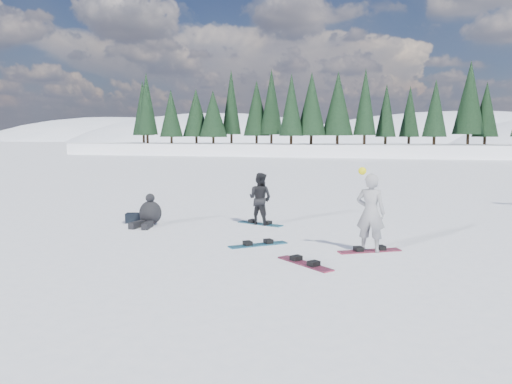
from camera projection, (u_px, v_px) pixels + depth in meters
ground at (374, 249)px, 11.87m from camera, size 420.00×420.00×0.00m
alpine_backdrop at (371, 177)px, 196.96m from camera, size 412.50×227.00×53.20m
snowboarder_woman at (370, 212)px, 11.48m from camera, size 0.72×0.53×1.98m
snowboarder_man at (260, 199)px, 15.04m from camera, size 0.89×0.78×1.57m
seated_rider at (150, 213)px, 14.92m from camera, size 0.72×1.15×0.96m
gear_bag at (133, 218)px, 15.39m from camera, size 0.52×0.42×0.30m
snowboard_woman at (370, 251)px, 11.59m from camera, size 1.44×0.98×0.03m
snowboard_man at (260, 224)px, 15.13m from camera, size 1.51×0.73×0.03m
snowboard_loose_b at (305, 264)px, 10.45m from camera, size 1.35×1.15×0.03m
snowboard_loose_a at (258, 245)px, 12.24m from camera, size 1.31×1.20×0.03m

